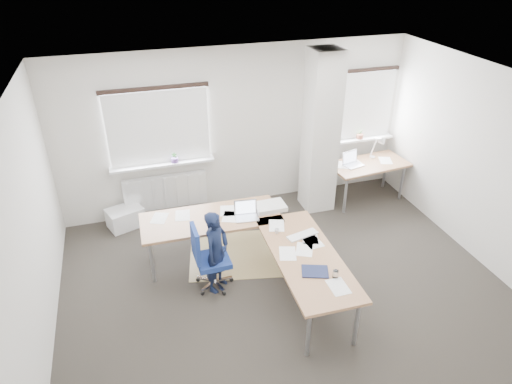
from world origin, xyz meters
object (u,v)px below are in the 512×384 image
object	(u,v)px
desk_main	(259,237)
person	(217,252)
task_chair	(211,270)
desk_side	(368,166)

from	to	relation	value
desk_main	person	distance (m)	0.61
desk_main	task_chair	xyz separation A→B (m)	(-0.69, -0.00, -0.41)
desk_side	task_chair	size ratio (longest dim) A/B	1.46
desk_main	person	bearing A→B (deg)	-174.44
desk_main	desk_side	xyz separation A→B (m)	(2.52, 1.52, -0.01)
desk_side	person	bearing A→B (deg)	-159.03
desk_main	task_chair	size ratio (longest dim) A/B	2.65
desk_side	task_chair	bearing A→B (deg)	-160.23
desk_side	person	size ratio (longest dim) A/B	1.21
desk_side	person	world-z (taller)	desk_side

